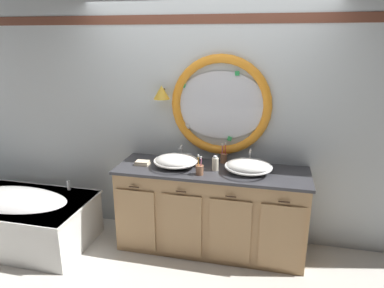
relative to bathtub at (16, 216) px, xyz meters
The scene contains 12 objects.
ground_plane 1.95m from the bathtub, ahead, with size 14.00×14.00×0.00m, color silver.
back_wall_assembly 2.29m from the bathtub, 19.92° to the left, with size 6.40×0.26×2.60m.
vanity_counter 2.10m from the bathtub, 10.19° to the left, with size 1.93×0.63×0.89m.
bathtub is the anchor object (origin of this frame).
sink_basin_left 1.85m from the bathtub, 11.47° to the left, with size 0.45×0.45×0.13m.
sink_basin_right 2.54m from the bathtub, ahead, with size 0.46×0.46×0.13m.
faucet_set_left 1.91m from the bathtub, 18.91° to the left, with size 0.22×0.14×0.16m.
faucet_set_right 2.58m from the bathtub, 13.46° to the left, with size 0.21×0.15×0.17m.
toothbrush_holder_left 2.09m from the bathtub, ahead, with size 0.08×0.08×0.20m.
toothbrush_holder_right 2.32m from the bathtub, 15.17° to the left, with size 0.08×0.08×0.22m.
soap_dispenser 2.23m from the bathtub, ahead, with size 0.07×0.07×0.16m.
folded_hand_towel 1.51m from the bathtub, 13.83° to the left, with size 0.15×0.11×0.04m.
Camera 1 is at (0.69, -2.97, 2.15)m, focal length 32.66 mm.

